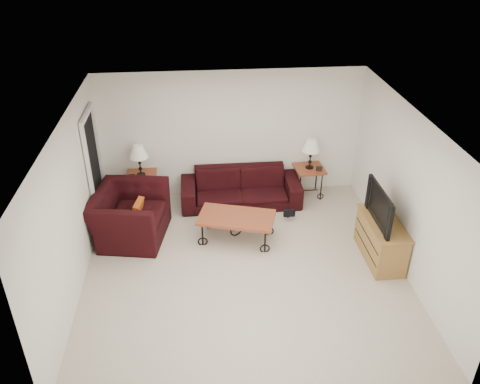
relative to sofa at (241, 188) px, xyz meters
name	(u,v)px	position (x,y,z in m)	size (l,w,h in m)	color
ground	(244,268)	(-0.14, -2.02, -0.33)	(5.00, 5.00, 0.00)	beige
wall_back	(231,134)	(-0.14, 0.48, 0.92)	(5.00, 0.02, 2.50)	white
wall_front	(269,324)	(-0.14, -4.52, 0.92)	(5.00, 0.02, 2.50)	white
wall_left	(71,209)	(-2.64, -2.02, 0.92)	(0.02, 5.00, 2.50)	white
wall_right	(408,193)	(2.36, -2.02, 0.92)	(0.02, 5.00, 2.50)	white
ceiling	(245,121)	(-0.14, -2.02, 2.17)	(5.00, 5.00, 0.00)	white
doorway	(95,171)	(-2.61, -0.37, 0.69)	(0.08, 0.94, 2.04)	black
sofa	(241,188)	(0.00, 0.00, 0.00)	(2.29, 0.89, 0.67)	black
side_table_left	(143,189)	(-1.89, 0.18, -0.03)	(0.56, 0.56, 0.61)	#954226
side_table_right	(308,181)	(1.37, 0.18, -0.03)	(0.56, 0.56, 0.61)	#954226
lamp_left	(139,160)	(-1.89, 0.18, 0.59)	(0.35, 0.35, 0.61)	black
lamp_right	(311,154)	(1.37, 0.18, 0.58)	(0.34, 0.34, 0.61)	black
photo_frame_left	(132,177)	(-2.04, 0.03, 0.33)	(0.12, 0.02, 0.10)	black
photo_frame_right	(319,169)	(1.52, 0.03, 0.32)	(0.12, 0.02, 0.10)	black
coffee_table	(236,228)	(-0.19, -1.23, -0.10)	(1.27, 0.69, 0.48)	#954226
armchair	(129,215)	(-2.01, -0.94, 0.10)	(1.33, 1.16, 0.86)	black
throw_pillow	(137,212)	(-1.86, -0.99, 0.19)	(0.39, 0.10, 0.39)	#B23716
tv_stand	(381,240)	(2.09, -1.96, 0.01)	(0.48, 1.16, 0.70)	#A8753E
television	(386,206)	(2.07, -1.96, 0.66)	(1.04, 0.14, 0.60)	black
backpack	(288,208)	(0.82, -0.63, -0.12)	(0.33, 0.25, 0.42)	black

